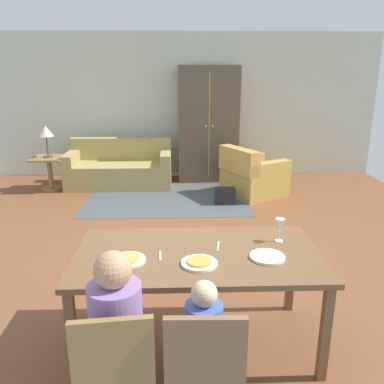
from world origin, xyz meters
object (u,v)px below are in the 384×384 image
at_px(plate_near_man, 128,260).
at_px(table_lamp, 46,132).
at_px(plate_near_woman, 267,257).
at_px(armchair, 252,176).
at_px(plate_near_child, 199,263).
at_px(wine_glass, 280,225).
at_px(person_child, 203,353).
at_px(armoire, 208,124).
at_px(person_man, 118,343).
at_px(dining_chair_child, 204,366).
at_px(dining_table, 197,262).
at_px(side_table, 50,169).
at_px(handbag, 225,196).
at_px(couch, 120,169).
at_px(dining_chair_man, 116,368).

distance_m(plate_near_man, table_lamp, 4.72).
bearing_deg(plate_near_woman, armchair, 81.07).
relative_size(plate_near_child, wine_glass, 1.34).
bearing_deg(table_lamp, wine_glass, -53.11).
bearing_deg(person_child, plate_near_child, 90.09).
bearing_deg(armoire, plate_near_child, -94.88).
bearing_deg(person_man, plate_near_woman, 29.84).
bearing_deg(armoire, armchair, -57.46).
distance_m(person_man, dining_chair_child, 0.52).
distance_m(dining_table, side_table, 4.83).
xyz_separation_m(armchair, table_lamp, (-3.47, 0.43, 0.69)).
bearing_deg(armchair, table_lamp, 173.00).
bearing_deg(plate_near_man, plate_near_child, -7.01).
bearing_deg(person_child, handbag, 81.50).
bearing_deg(plate_near_man, side_table, 113.61).
xyz_separation_m(plate_near_child, table_lamp, (-2.37, 4.38, 0.24)).
distance_m(dining_table, table_lamp, 4.83).
distance_m(plate_near_child, side_table, 4.99).
distance_m(person_child, armoire, 5.54).
distance_m(plate_near_child, armoire, 5.02).
relative_size(plate_near_child, couch, 0.13).
bearing_deg(person_man, armoire, 80.49).
bearing_deg(wine_glass, plate_near_man, -165.09).
bearing_deg(armoire, dining_chair_child, -94.34).
bearing_deg(dining_chair_child, dining_table, 89.86).
distance_m(plate_near_woman, handbag, 3.46).
bearing_deg(armchair, dining_table, -106.21).
bearing_deg(handbag, couch, 147.05).
bearing_deg(dining_chair_man, plate_near_man, 90.63).
height_order(plate_near_man, plate_near_woman, same).
bearing_deg(armoire, dining_chair_man, -99.11).
xyz_separation_m(dining_chair_man, couch, (-0.71, 5.29, -0.19)).
bearing_deg(plate_near_man, person_child, -48.20).
bearing_deg(plate_near_man, dining_table, 13.82).
xyz_separation_m(person_man, couch, (-0.70, 5.12, -0.21)).
height_order(plate_near_woman, side_table, plate_near_woman).
distance_m(dining_table, wine_glass, 0.69).
bearing_deg(person_child, plate_near_woman, 49.31).
bearing_deg(wine_glass, armchair, 82.74).
relative_size(plate_near_man, dining_chair_child, 0.29).
height_order(plate_near_woman, wine_glass, wine_glass).
distance_m(armchair, table_lamp, 3.56).
height_order(person_man, armoire, armoire).
xyz_separation_m(plate_near_man, armchair, (1.58, 3.89, -0.45)).
height_order(plate_near_child, handbag, plate_near_child).
bearing_deg(person_child, dining_table, 90.07).
xyz_separation_m(wine_glass, side_table, (-3.01, 4.02, -0.52)).
bearing_deg(armchair, plate_near_child, -105.51).
distance_m(plate_near_man, couch, 4.65).
xyz_separation_m(person_child, table_lamp, (-2.38, 4.86, 0.58)).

